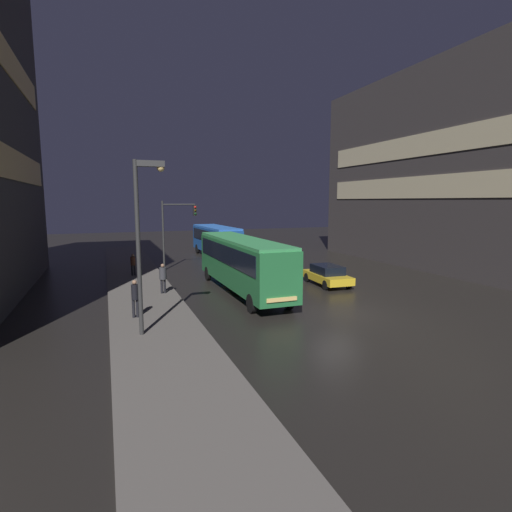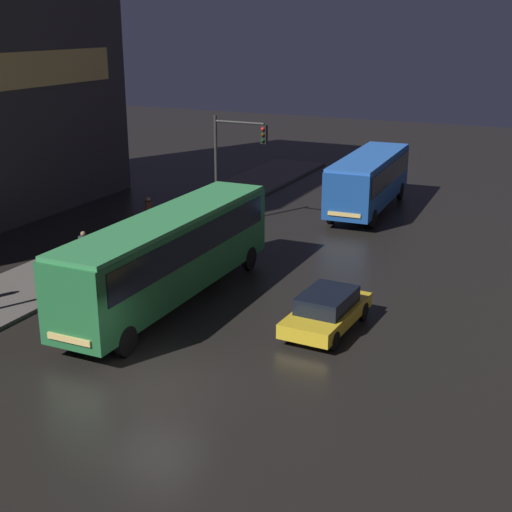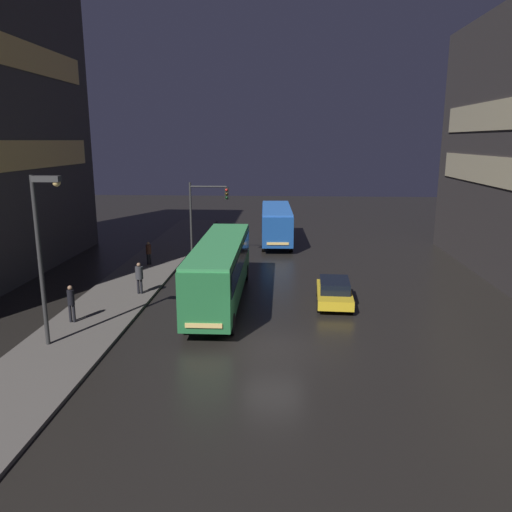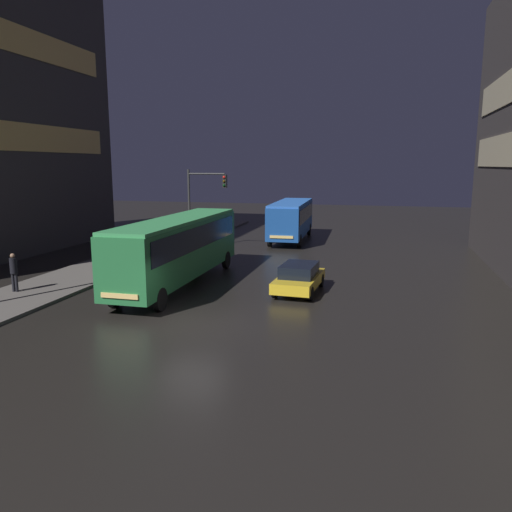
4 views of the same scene
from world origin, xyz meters
The scene contains 8 objects.
ground_plane centered at (0.00, 0.00, 0.00)m, with size 120.00×120.00×0.00m, color black.
sidewalk_left centered at (-9.00, 10.00, 0.07)m, with size 4.00×48.00×0.15m.
bus_near centered at (-3.04, 6.01, 2.11)m, with size 2.42×12.06×3.42m.
bus_far centered at (-0.28, 22.46, 1.94)m, with size 2.85×9.72×3.14m.
car_taxi centered at (3.16, 6.08, 0.72)m, with size 2.03×4.29×1.37m.
pedestrian_near centered at (-7.81, 6.89, 1.26)m, with size 0.51×0.51×1.82m.
pedestrian_mid centered at (-9.12, 13.69, 1.12)m, with size 0.41×0.41×1.65m.
traffic_light_main centered at (-5.47, 16.06, 3.88)m, with size 2.91×0.35×5.75m.
Camera 2 is at (10.62, -15.56, 10.23)m, focal length 50.00 mm.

